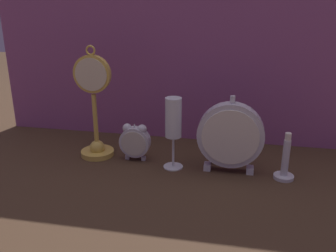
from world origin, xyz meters
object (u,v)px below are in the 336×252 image
object	(u,v)px
champagne_flute	(173,123)
pocket_watch_on_stand	(95,114)
mantel_clock_silver	(230,136)
brass_candlestick	(285,164)
alarm_clock_twin_bell	(135,140)

from	to	relation	value
champagne_flute	pocket_watch_on_stand	bearing A→B (deg)	171.21
mantel_clock_silver	champagne_flute	distance (m)	0.16
champagne_flute	brass_candlestick	bearing A→B (deg)	-1.90
pocket_watch_on_stand	mantel_clock_silver	distance (m)	0.41
pocket_watch_on_stand	mantel_clock_silver	bearing A→B (deg)	-4.79
pocket_watch_on_stand	champagne_flute	xyz separation A→B (m)	(0.25, -0.04, 0.00)
pocket_watch_on_stand	mantel_clock_silver	world-z (taller)	pocket_watch_on_stand
alarm_clock_twin_bell	champagne_flute	size ratio (longest dim) A/B	0.55
mantel_clock_silver	champagne_flute	xyz separation A→B (m)	(-0.16, -0.00, 0.03)
alarm_clock_twin_bell	mantel_clock_silver	distance (m)	0.29
champagne_flute	alarm_clock_twin_bell	bearing A→B (deg)	166.79
mantel_clock_silver	champagne_flute	world-z (taller)	mantel_clock_silver
champagne_flute	brass_candlestick	xyz separation A→B (m)	(0.31, -0.01, -0.10)
champagne_flute	brass_candlestick	world-z (taller)	champagne_flute
pocket_watch_on_stand	brass_candlestick	xyz separation A→B (m)	(0.56, -0.05, -0.09)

